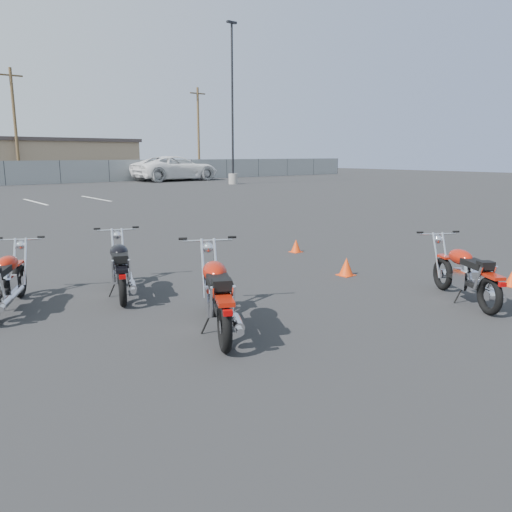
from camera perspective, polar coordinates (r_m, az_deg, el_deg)
ground at (r=7.63m, az=1.65°, el=-5.68°), size 120.00×120.00×0.00m
motorcycle_front_red at (r=8.17m, az=-26.67°, el=-2.62°), size 1.28×1.86×0.95m
motorcycle_second_black at (r=8.40m, az=-15.20°, el=-1.31°), size 1.13×1.98×0.99m
motorcycle_third_red at (r=6.47m, az=-4.42°, el=-4.38°), size 1.41×2.11×1.07m
motorcycle_rear_red at (r=8.40m, az=22.86°, el=-1.89°), size 1.36×1.87×0.97m
training_cone_near at (r=9.62m, az=10.28°, el=-1.19°), size 0.29×0.29×0.34m
training_cone_far at (r=9.78m, az=27.21°, el=-2.27°), size 0.24×0.24×0.28m
training_cone_extra at (r=11.77m, az=4.59°, el=1.17°), size 0.25×0.25×0.30m
light_pole_east at (r=39.06m, az=-2.68°, el=12.89°), size 0.80×0.70×11.78m
tan_building_east at (r=51.70m, az=-22.47°, el=10.24°), size 14.40×9.40×3.70m
utility_pole_c at (r=45.89m, az=-25.83°, el=13.46°), size 1.80×0.24×9.00m
utility_pole_d at (r=53.91m, az=-6.60°, el=14.05°), size 1.80×0.24×9.00m
white_van at (r=44.62m, az=-9.18°, el=10.65°), size 3.81×8.92×3.35m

